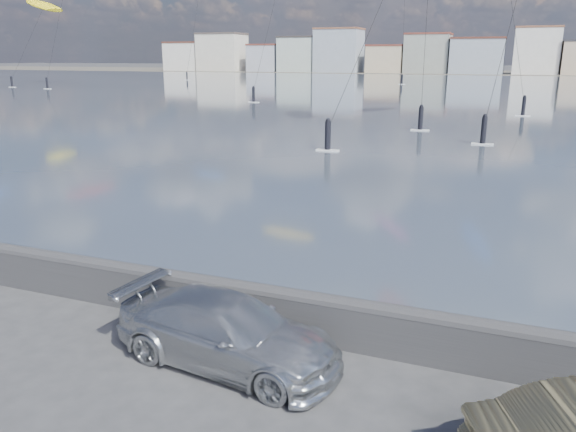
# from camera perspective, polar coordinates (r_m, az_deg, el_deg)

# --- Properties ---
(ground) EXTENTS (700.00, 700.00, 0.00)m
(ground) POSITION_cam_1_polar(r_m,az_deg,el_deg) (10.50, -13.76, -16.84)
(ground) COLOR #333335
(ground) RESTS_ON ground
(bay_water) EXTENTS (500.00, 177.00, 0.00)m
(bay_water) POSITION_cam_1_polar(r_m,az_deg,el_deg) (98.89, 18.66, 11.94)
(bay_water) COLOR #364350
(bay_water) RESTS_ON ground
(far_shore_strip) EXTENTS (500.00, 60.00, 0.00)m
(far_shore_strip) POSITION_cam_1_polar(r_m,az_deg,el_deg) (207.23, 20.48, 13.48)
(far_shore_strip) COLOR #4C473D
(far_shore_strip) RESTS_ON ground
(seawall) EXTENTS (400.00, 0.36, 1.08)m
(seawall) POSITION_cam_1_polar(r_m,az_deg,el_deg) (12.23, -6.67, -8.41)
(seawall) COLOR #28282B
(seawall) RESTS_ON ground
(far_buildings) EXTENTS (240.79, 13.26, 14.60)m
(far_buildings) POSITION_cam_1_polar(r_m,az_deg,el_deg) (193.13, 20.94, 15.12)
(far_buildings) COLOR white
(far_buildings) RESTS_ON ground
(car_silver) EXTENTS (4.67, 2.36, 1.30)m
(car_silver) POSITION_cam_1_polar(r_m,az_deg,el_deg) (10.76, -6.16, -11.57)
(car_silver) COLOR silver
(car_silver) RESTS_ON ground
(kitesurfer_5) EXTENTS (9.19, 15.93, 17.29)m
(kitesurfer_5) POSITION_cam_1_polar(r_m,az_deg,el_deg) (129.67, -23.56, 18.90)
(kitesurfer_5) COLOR yellow
(kitesurfer_5) RESTS_ON ground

